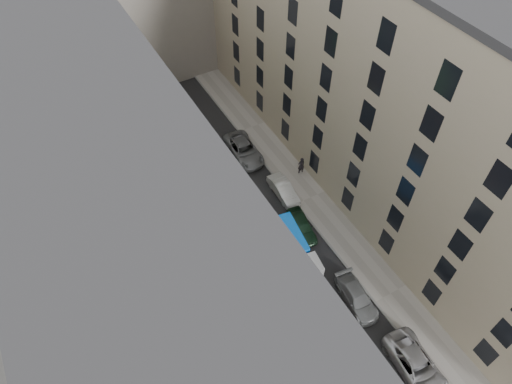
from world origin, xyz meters
TOP-DOWN VIEW (x-y plane):
  - ground at (0.00, 0.00)m, footprint 120.00×120.00m
  - road_surface at (0.00, 0.00)m, footprint 8.00×44.00m
  - sidewalk_left at (-5.50, 0.00)m, footprint 3.00×44.00m
  - sidewalk_right at (5.50, 0.00)m, footprint 3.00×44.00m
  - building_left at (-11.00, 0.00)m, footprint 8.00×44.00m
  - building_right at (11.00, 0.00)m, footprint 8.00×44.00m
  - tarp_truck at (0.40, -4.66)m, footprint 3.03×6.04m
  - car_left_1 at (-3.51, -13.40)m, footprint 2.07×4.20m
  - car_left_2 at (-3.25, -5.85)m, footprint 2.35×5.07m
  - car_left_3 at (-2.80, -1.21)m, footprint 2.43×5.24m
  - car_left_4 at (-3.60, 3.40)m, footprint 2.10×4.39m
  - car_left_5 at (-3.60, 9.00)m, footprint 2.15×4.67m
  - car_left_6 at (-3.60, 16.60)m, footprint 3.13×5.41m
  - car_right_0 at (3.15, -16.25)m, footprint 2.93×5.50m
  - car_right_1 at (2.80, -10.17)m, footprint 2.26×4.56m
  - car_right_2 at (2.80, -2.60)m, footprint 2.22×4.15m
  - car_right_3 at (3.58, 1.60)m, footprint 1.53×4.03m
  - car_right_4 at (2.87, 7.80)m, footprint 2.76×5.48m
  - tree_near at (-5.81, -12.13)m, footprint 5.39×5.13m
  - tree_mid at (-5.70, 3.11)m, footprint 5.69×5.48m
  - tree_far at (-6.30, 13.89)m, footprint 5.48×5.24m
  - lamp_post at (-4.20, -3.65)m, footprint 0.36×0.36m
  - pedestrian at (6.40, 3.08)m, footprint 0.71×0.49m

SIDE VIEW (x-z plane):
  - ground at x=0.00m, z-range 0.00..0.00m
  - road_surface at x=0.00m, z-range 0.00..0.02m
  - sidewalk_left at x=-5.50m, z-range 0.00..0.15m
  - sidewalk_right at x=5.50m, z-range 0.00..0.15m
  - car_right_1 at x=2.80m, z-range 0.00..1.27m
  - car_right_3 at x=3.58m, z-range 0.00..1.31m
  - car_left_1 at x=-3.51m, z-range 0.00..1.33m
  - car_right_2 at x=2.80m, z-range 0.00..1.34m
  - car_left_2 at x=-3.25m, z-range 0.00..1.41m
  - car_left_6 at x=-3.60m, z-range 0.00..1.42m
  - car_left_4 at x=-3.60m, z-range 0.00..1.45m
  - car_right_0 at x=3.15m, z-range 0.00..1.47m
  - car_left_3 at x=-2.80m, z-range 0.00..1.48m
  - car_left_5 at x=-3.60m, z-range 0.00..1.48m
  - car_right_4 at x=2.87m, z-range 0.00..1.49m
  - pedestrian at x=6.40m, z-range 0.15..2.00m
  - tarp_truck at x=0.40m, z-range 0.14..2.80m
  - lamp_post at x=-4.20m, z-range 0.91..7.83m
  - tree_far at x=-6.30m, z-range 1.20..8.82m
  - tree_near at x=-5.81m, z-range 1.32..9.17m
  - tree_mid at x=-5.70m, z-range 1.44..9.95m
  - building_left at x=-11.00m, z-range 0.00..20.00m
  - building_right at x=11.00m, z-range 0.00..20.00m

